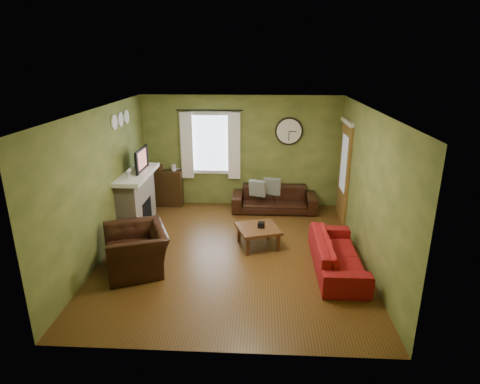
# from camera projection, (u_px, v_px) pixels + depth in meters

# --- Properties ---
(floor) EXTENTS (4.60, 5.20, 0.00)m
(floor) POSITION_uv_depth(u_px,v_px,m) (233.00, 253.00, 7.34)
(floor) COLOR #503213
(floor) RESTS_ON ground
(ceiling) EXTENTS (4.60, 5.20, 0.00)m
(ceiling) POSITION_uv_depth(u_px,v_px,m) (233.00, 109.00, 6.50)
(ceiling) COLOR white
(ceiling) RESTS_ON ground
(wall_left) EXTENTS (0.00, 5.20, 2.60)m
(wall_left) POSITION_uv_depth(u_px,v_px,m) (103.00, 183.00, 7.04)
(wall_left) COLOR olive
(wall_left) RESTS_ON ground
(wall_right) EXTENTS (0.00, 5.20, 2.60)m
(wall_right) POSITION_uv_depth(u_px,v_px,m) (368.00, 188.00, 6.80)
(wall_right) COLOR olive
(wall_right) RESTS_ON ground
(wall_back) EXTENTS (4.60, 0.00, 2.60)m
(wall_back) POSITION_uv_depth(u_px,v_px,m) (241.00, 152.00, 9.38)
(wall_back) COLOR olive
(wall_back) RESTS_ON ground
(wall_front) EXTENTS (4.60, 0.00, 2.60)m
(wall_front) POSITION_uv_depth(u_px,v_px,m) (216.00, 257.00, 4.46)
(wall_front) COLOR olive
(wall_front) RESTS_ON ground
(fireplace) EXTENTS (0.40, 1.40, 1.10)m
(fireplace) POSITION_uv_depth(u_px,v_px,m) (137.00, 201.00, 8.35)
(fireplace) COLOR tan
(fireplace) RESTS_ON floor
(firebox) EXTENTS (0.04, 0.60, 0.55)m
(firebox) POSITION_uv_depth(u_px,v_px,m) (147.00, 213.00, 8.42)
(firebox) COLOR black
(firebox) RESTS_ON fireplace
(mantel) EXTENTS (0.58, 1.60, 0.08)m
(mantel) POSITION_uv_depth(u_px,v_px,m) (136.00, 174.00, 8.16)
(mantel) COLOR white
(mantel) RESTS_ON fireplace
(tv) EXTENTS (0.08, 0.60, 0.35)m
(tv) POSITION_uv_depth(u_px,v_px,m) (138.00, 162.00, 8.24)
(tv) COLOR black
(tv) RESTS_ON mantel
(tv_screen) EXTENTS (0.02, 0.62, 0.36)m
(tv_screen) POSITION_uv_depth(u_px,v_px,m) (142.00, 160.00, 8.21)
(tv_screen) COLOR #994C3F
(tv_screen) RESTS_ON mantel
(medallion_left) EXTENTS (0.28, 0.28, 0.03)m
(medallion_left) POSITION_uv_depth(u_px,v_px,m) (114.00, 122.00, 7.49)
(medallion_left) COLOR white
(medallion_left) RESTS_ON wall_left
(medallion_mid) EXTENTS (0.28, 0.28, 0.03)m
(medallion_mid) POSITION_uv_depth(u_px,v_px,m) (120.00, 119.00, 7.82)
(medallion_mid) COLOR white
(medallion_mid) RESTS_ON wall_left
(medallion_right) EXTENTS (0.28, 0.28, 0.03)m
(medallion_right) POSITION_uv_depth(u_px,v_px,m) (126.00, 117.00, 8.15)
(medallion_right) COLOR white
(medallion_right) RESTS_ON wall_left
(window_pane) EXTENTS (1.00, 0.02, 1.30)m
(window_pane) POSITION_uv_depth(u_px,v_px,m) (211.00, 143.00, 9.33)
(window_pane) COLOR silver
(window_pane) RESTS_ON wall_back
(curtain_rod) EXTENTS (0.03, 0.03, 1.50)m
(curtain_rod) POSITION_uv_depth(u_px,v_px,m) (209.00, 110.00, 8.99)
(curtain_rod) COLOR black
(curtain_rod) RESTS_ON wall_back
(curtain_left) EXTENTS (0.28, 0.04, 1.55)m
(curtain_left) POSITION_uv_depth(u_px,v_px,m) (187.00, 146.00, 9.28)
(curtain_left) COLOR white
(curtain_left) RESTS_ON wall_back
(curtain_right) EXTENTS (0.28, 0.04, 1.55)m
(curtain_right) POSITION_uv_depth(u_px,v_px,m) (234.00, 146.00, 9.22)
(curtain_right) COLOR white
(curtain_right) RESTS_ON wall_back
(wall_clock) EXTENTS (0.64, 0.06, 0.64)m
(wall_clock) POSITION_uv_depth(u_px,v_px,m) (289.00, 131.00, 9.11)
(wall_clock) COLOR white
(wall_clock) RESTS_ON wall_back
(door) EXTENTS (0.05, 0.90, 2.10)m
(door) POSITION_uv_depth(u_px,v_px,m) (344.00, 172.00, 8.63)
(door) COLOR brown
(door) RESTS_ON floor
(bookshelf) EXTENTS (0.73, 0.31, 0.86)m
(bookshelf) POSITION_uv_depth(u_px,v_px,m) (167.00, 188.00, 9.58)
(bookshelf) COLOR #301E0D
(bookshelf) RESTS_ON floor
(book) EXTENTS (0.28, 0.30, 0.02)m
(book) POSITION_uv_depth(u_px,v_px,m) (171.00, 165.00, 9.51)
(book) COLOR #502F19
(book) RESTS_ON bookshelf
(sofa_brown) EXTENTS (1.94, 0.76, 0.57)m
(sofa_brown) POSITION_uv_depth(u_px,v_px,m) (274.00, 199.00, 9.28)
(sofa_brown) COLOR black
(sofa_brown) RESTS_ON floor
(pillow_left) EXTENTS (0.41, 0.20, 0.40)m
(pillow_left) POSITION_uv_depth(u_px,v_px,m) (272.00, 186.00, 9.30)
(pillow_left) COLOR gray
(pillow_left) RESTS_ON sofa_brown
(pillow_right) EXTENTS (0.39, 0.23, 0.38)m
(pillow_right) POSITION_uv_depth(u_px,v_px,m) (257.00, 188.00, 9.18)
(pillow_right) COLOR gray
(pillow_right) RESTS_ON sofa_brown
(sofa_red) EXTENTS (0.75, 1.91, 0.56)m
(sofa_red) POSITION_uv_depth(u_px,v_px,m) (337.00, 254.00, 6.71)
(sofa_red) COLOR maroon
(sofa_red) RESTS_ON floor
(armchair) EXTENTS (1.33, 1.41, 0.72)m
(armchair) POSITION_uv_depth(u_px,v_px,m) (136.00, 250.00, 6.68)
(armchair) COLOR black
(armchair) RESTS_ON floor
(coffee_table) EXTENTS (0.93, 0.93, 0.39)m
(coffee_table) POSITION_uv_depth(u_px,v_px,m) (258.00, 237.00, 7.54)
(coffee_table) COLOR #502F19
(coffee_table) RESTS_ON floor
(tissue_box) EXTENTS (0.13, 0.13, 0.10)m
(tissue_box) POSITION_uv_depth(u_px,v_px,m) (261.00, 227.00, 7.48)
(tissue_box) COLOR black
(tissue_box) RESTS_ON coffee_table
(wine_glass_a) EXTENTS (0.07, 0.07, 0.19)m
(wine_glass_a) POSITION_uv_depth(u_px,v_px,m) (128.00, 175.00, 7.64)
(wine_glass_a) COLOR white
(wine_glass_a) RESTS_ON mantel
(wine_glass_b) EXTENTS (0.07, 0.07, 0.20)m
(wine_glass_b) POSITION_uv_depth(u_px,v_px,m) (130.00, 173.00, 7.72)
(wine_glass_b) COLOR white
(wine_glass_b) RESTS_ON mantel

